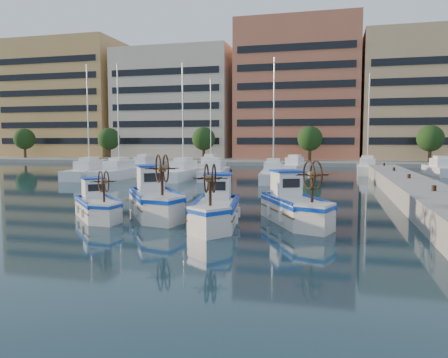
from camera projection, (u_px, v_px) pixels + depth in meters
ground at (158, 223)px, 20.34m from camera, size 300.00×300.00×0.00m
quay at (426, 198)px, 24.84m from camera, size 3.00×60.00×1.20m
waterfront at (343, 101)px, 79.93m from camera, size 180.00×40.00×25.60m
yacht_marina at (231, 171)px, 47.76m from camera, size 38.93×22.18×11.50m
fishing_boat_a at (97, 204)px, 21.66m from camera, size 3.70×3.89×2.47m
fishing_boat_b at (154, 198)px, 22.31m from camera, size 4.42×5.26×3.21m
fishing_boat_c at (216, 207)px, 19.83m from camera, size 2.54×4.77×2.90m
fishing_boat_d at (294, 205)px, 20.49m from camera, size 3.79×4.99×3.01m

